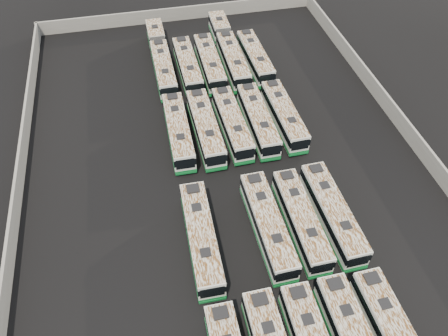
% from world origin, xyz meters
% --- Properties ---
extents(ground, '(140.00, 140.00, 0.00)m').
position_xyz_m(ground, '(0.00, 0.00, 0.00)').
color(ground, black).
rests_on(ground, ground).
extents(perimeter_wall, '(45.20, 73.20, 2.20)m').
position_xyz_m(perimeter_wall, '(0.00, 0.00, 1.10)').
color(perimeter_wall, gray).
rests_on(perimeter_wall, ground).
extents(bus_midfront_far_left, '(2.76, 11.77, 3.30)m').
position_xyz_m(bus_midfront_far_left, '(-4.63, -8.01, 1.69)').
color(bus_midfront_far_left, silver).
rests_on(bus_midfront_far_left, ground).
extents(bus_midfront_center, '(2.61, 11.63, 3.27)m').
position_xyz_m(bus_midfront_center, '(1.88, -7.97, 1.67)').
color(bus_midfront_center, silver).
rests_on(bus_midfront_center, ground).
extents(bus_midfront_right, '(2.39, 11.28, 3.18)m').
position_xyz_m(bus_midfront_right, '(5.22, -8.08, 1.62)').
color(bus_midfront_right, silver).
rests_on(bus_midfront_right, ground).
extents(bus_midfront_far_right, '(2.66, 11.60, 3.26)m').
position_xyz_m(bus_midfront_far_right, '(8.50, -8.02, 1.67)').
color(bus_midfront_far_right, silver).
rests_on(bus_midfront_far_right, ground).
extents(bus_midback_far_left, '(2.61, 11.55, 3.24)m').
position_xyz_m(bus_midback_far_left, '(-4.49, 7.26, 1.66)').
color(bus_midback_far_left, silver).
rests_on(bus_midback_far_left, ground).
extents(bus_midback_left, '(2.64, 11.80, 3.31)m').
position_xyz_m(bus_midback_left, '(-1.28, 7.10, 1.69)').
color(bus_midback_left, silver).
rests_on(bus_midback_left, ground).
extents(bus_midback_center, '(2.68, 11.45, 3.21)m').
position_xyz_m(bus_midback_center, '(1.98, 7.20, 1.64)').
color(bus_midback_center, silver).
rests_on(bus_midback_center, ground).
extents(bus_midback_right, '(2.48, 11.51, 3.24)m').
position_xyz_m(bus_midback_right, '(5.16, 7.14, 1.66)').
color(bus_midback_right, silver).
rests_on(bus_midback_right, ground).
extents(bus_midback_far_right, '(2.60, 11.38, 3.20)m').
position_xyz_m(bus_midback_far_right, '(8.47, 7.26, 1.63)').
color(bus_midback_far_right, silver).
rests_on(bus_midback_far_right, ground).
extents(bus_back_far_left, '(2.42, 17.57, 3.18)m').
position_xyz_m(bus_back_far_left, '(-4.57, 23.28, 1.63)').
color(bus_back_far_left, silver).
rests_on(bus_back_far_left, ground).
extents(bus_back_left, '(2.53, 11.45, 3.22)m').
position_xyz_m(bus_back_left, '(-1.24, 20.25, 1.65)').
color(bus_back_left, silver).
rests_on(bus_back_left, ground).
extents(bus_back_center, '(2.54, 11.65, 3.28)m').
position_xyz_m(bus_back_center, '(1.88, 20.24, 1.68)').
color(bus_back_center, silver).
rests_on(bus_back_center, ground).
extents(bus_back_right, '(2.64, 18.03, 3.27)m').
position_xyz_m(bus_back_right, '(5.24, 23.19, 1.67)').
color(bus_back_right, silver).
rests_on(bus_back_right, ground).
extents(bus_back_far_right, '(2.60, 11.31, 3.17)m').
position_xyz_m(bus_back_far_right, '(8.44, 20.24, 1.62)').
color(bus_back_far_right, silver).
rests_on(bus_back_far_right, ground).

